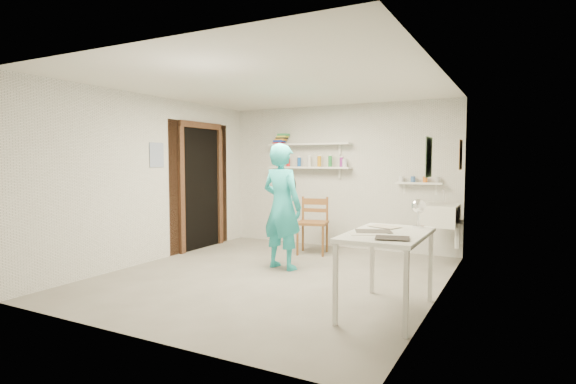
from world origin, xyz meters
The scene contains 27 objects.
floor centered at (0.00, 0.00, -0.01)m, with size 4.00×4.50×0.02m, color slate.
ceiling centered at (0.00, 0.00, 2.41)m, with size 4.00×4.50×0.02m, color silver.
wall_back centered at (0.00, 2.26, 1.20)m, with size 4.00×0.02×2.40m, color silver.
wall_front centered at (0.00, -2.26, 1.20)m, with size 4.00×0.02×2.40m, color silver.
wall_left centered at (-2.01, 0.00, 1.20)m, with size 0.02×4.50×2.40m, color silver.
wall_right centered at (2.01, 0.00, 1.20)m, with size 0.02×4.50×2.40m, color silver.
doorway_recess centered at (-1.99, 1.05, 1.00)m, with size 0.02×0.90×2.00m, color black.
corridor_box centered at (-2.70, 1.05, 1.05)m, with size 1.40×1.50×2.10m, color brown.
door_lintel centered at (-1.97, 1.05, 2.05)m, with size 0.06×1.05×0.10m, color brown.
door_jamb_near centered at (-1.97, 0.55, 1.00)m, with size 0.06×0.10×2.00m, color brown.
door_jamb_far centered at (-1.97, 1.55, 1.00)m, with size 0.06×0.10×2.00m, color brown.
shelf_lower centered at (-0.50, 2.13, 1.35)m, with size 1.50×0.22×0.03m, color white.
shelf_upper centered at (-0.50, 2.13, 1.75)m, with size 1.50×0.22×0.03m, color white.
ledge_shelf centered at (1.35, 2.17, 1.12)m, with size 0.70×0.14×0.03m, color white.
poster_left centered at (-1.99, 0.05, 1.55)m, with size 0.01×0.28×0.36m, color #334C7F.
poster_right_a centered at (1.99, 1.80, 1.55)m, with size 0.01×0.34×0.42m, color #995933.
poster_right_b centered at (1.99, -0.55, 1.50)m, with size 0.01×0.30×0.38m, color #3F724C.
belfast_sink centered at (1.75, 1.70, 0.70)m, with size 0.48×0.60×0.30m, color white.
man centered at (-0.11, 0.43, 0.85)m, with size 0.62×0.41×1.70m, color #25B5BB.
wall_clock centered at (-0.15, 0.64, 1.13)m, with size 0.30×0.30×0.04m, color beige.
wooden_chair centered at (-0.14, 1.50, 0.49)m, with size 0.46×0.44×0.98m, color brown.
work_table centered at (1.64, -0.67, 0.39)m, with size 0.70×1.17×0.78m, color white.
desk_lamp centered at (1.83, -0.20, 1.00)m, with size 0.15×0.15×0.15m, color white.
spray_cans centered at (-0.50, 2.13, 1.45)m, with size 1.26×0.06×0.17m.
book_stack centered at (-1.05, 2.13, 1.85)m, with size 0.28×0.14×0.17m.
ledge_pots centered at (1.35, 2.17, 1.18)m, with size 0.48×0.07×0.09m.
papers centered at (1.64, -0.67, 0.79)m, with size 0.30×0.22×0.02m.
Camera 1 is at (2.78, -4.88, 1.47)m, focal length 28.00 mm.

